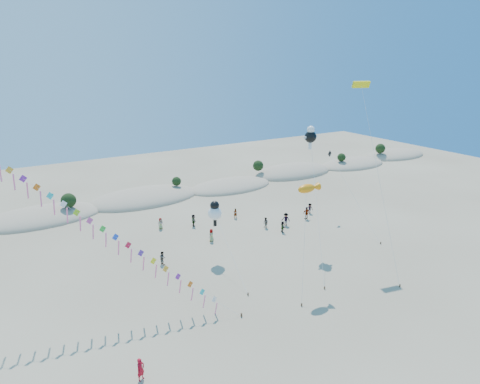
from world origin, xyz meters
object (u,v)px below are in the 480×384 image
at_px(kite_train, 78,214).
at_px(parafoil_kite, 362,88).
at_px(fish_kite, 309,188).
at_px(flyer_foreground, 141,369).

bearing_deg(kite_train, parafoil_kite, -2.18).
xyz_separation_m(fish_kite, flyer_foreground, (-19.59, -5.38, -9.17)).
distance_m(fish_kite, flyer_foreground, 22.29).
bearing_deg(fish_kite, parafoil_kite, 21.49).
bearing_deg(flyer_foreground, parafoil_kite, -9.97).
distance_m(kite_train, parafoil_kite, 33.27).
distance_m(kite_train, fish_kite, 21.73).
height_order(fish_kite, parafoil_kite, parafoil_kite).
relative_size(kite_train, flyer_foreground, 12.20).
xyz_separation_m(fish_kite, parafoil_kite, (10.80, 4.25, 9.20)).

